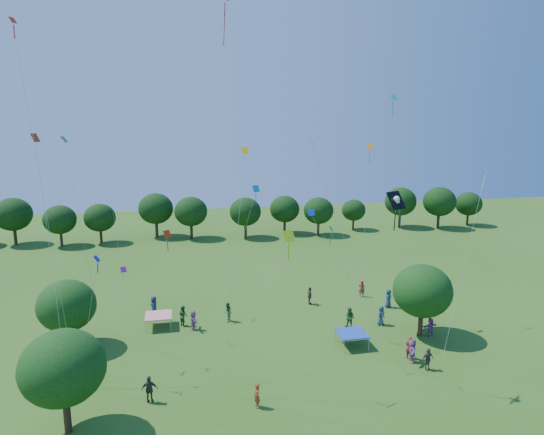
# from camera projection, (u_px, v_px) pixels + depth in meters

# --- Properties ---
(near_tree_west) EXTENTS (4.63, 4.63, 6.01)m
(near_tree_west) POSITION_uv_depth(u_px,v_px,m) (63.00, 368.00, 26.44)
(near_tree_west) COLOR #422B19
(near_tree_west) RESTS_ON ground
(near_tree_north) EXTENTS (4.38, 4.38, 5.36)m
(near_tree_north) POSITION_uv_depth(u_px,v_px,m) (67.00, 306.00, 36.80)
(near_tree_north) COLOR #422B19
(near_tree_north) RESTS_ON ground
(near_tree_east) EXTENTS (4.71, 4.71, 5.97)m
(near_tree_east) POSITION_uv_depth(u_px,v_px,m) (422.00, 291.00, 38.71)
(near_tree_east) COLOR #422B19
(near_tree_east) RESTS_ON ground
(treeline) EXTENTS (88.01, 8.77, 6.77)m
(treeline) POSITION_uv_depth(u_px,v_px,m) (204.00, 211.00, 72.26)
(treeline) COLOR #422B19
(treeline) RESTS_ON ground
(tent_red_stripe) EXTENTS (2.20, 2.20, 1.10)m
(tent_red_stripe) POSITION_uv_depth(u_px,v_px,m) (158.00, 315.00, 40.91)
(tent_red_stripe) COLOR red
(tent_red_stripe) RESTS_ON ground
(tent_blue) EXTENTS (2.20, 2.20, 1.10)m
(tent_blue) POSITION_uv_depth(u_px,v_px,m) (352.00, 333.00, 37.45)
(tent_blue) COLOR #1C41B8
(tent_blue) RESTS_ON ground
(crowd_person_0) EXTENTS (0.95, 0.87, 1.71)m
(crowd_person_0) POSITION_uv_depth(u_px,v_px,m) (381.00, 315.00, 41.38)
(crowd_person_0) COLOR navy
(crowd_person_0) RESTS_ON ground
(crowd_person_1) EXTENTS (0.44, 0.62, 1.55)m
(crowd_person_1) POSITION_uv_depth(u_px,v_px,m) (257.00, 396.00, 29.38)
(crowd_person_1) COLOR #9C391C
(crowd_person_1) RESTS_ON ground
(crowd_person_2) EXTENTS (0.87, 0.97, 1.74)m
(crowd_person_2) POSITION_uv_depth(u_px,v_px,m) (183.00, 316.00, 41.29)
(crowd_person_2) COLOR #2D5A26
(crowd_person_2) RESTS_ON ground
(crowd_person_3) EXTENTS (0.86, 1.22, 1.71)m
(crowd_person_3) POSITION_uv_depth(u_px,v_px,m) (55.00, 390.00, 29.89)
(crowd_person_3) COLOR #A3A083
(crowd_person_3) RESTS_ON ground
(crowd_person_4) EXTENTS (0.53, 1.03, 1.70)m
(crowd_person_4) POSITION_uv_depth(u_px,v_px,m) (310.00, 296.00, 46.07)
(crowd_person_4) COLOR #423735
(crowd_person_4) RESTS_ON ground
(crowd_person_5) EXTENTS (1.01, 1.77, 1.80)m
(crowd_person_5) POSITION_uv_depth(u_px,v_px,m) (412.00, 351.00, 34.94)
(crowd_person_5) COLOR #965897
(crowd_person_5) RESTS_ON ground
(crowd_person_6) EXTENTS (0.54, 0.94, 1.86)m
(crowd_person_6) POSITION_uv_depth(u_px,v_px,m) (154.00, 306.00, 43.26)
(crowd_person_6) COLOR navy
(crowd_person_6) RESTS_ON ground
(crowd_person_7) EXTENTS (0.74, 0.66, 1.66)m
(crowd_person_7) POSITION_uv_depth(u_px,v_px,m) (362.00, 289.00, 48.11)
(crowd_person_7) COLOR maroon
(crowd_person_7) RESTS_ON ground
(crowd_person_8) EXTENTS (0.95, 0.96, 1.77)m
(crowd_person_8) POSITION_uv_depth(u_px,v_px,m) (350.00, 318.00, 40.77)
(crowd_person_8) COLOR #2E5B27
(crowd_person_8) RESTS_ON ground
(crowd_person_9) EXTENTS (1.25, 0.93, 1.75)m
(crowd_person_9) POSITION_uv_depth(u_px,v_px,m) (73.00, 361.00, 33.47)
(crowd_person_9) COLOR #B49F90
(crowd_person_9) RESTS_ON ground
(crowd_person_10) EXTENTS (1.05, 0.53, 1.73)m
(crowd_person_10) POSITION_uv_depth(u_px,v_px,m) (150.00, 389.00, 29.93)
(crowd_person_10) COLOR #3A332E
(crowd_person_10) RESTS_ON ground
(crowd_person_11) EXTENTS (0.72, 1.61, 1.67)m
(crowd_person_11) POSITION_uv_depth(u_px,v_px,m) (193.00, 320.00, 40.42)
(crowd_person_11) COLOR #955793
(crowd_person_11) RESTS_ON ground
(crowd_person_12) EXTENTS (0.86, 0.98, 1.76)m
(crowd_person_12) POSITION_uv_depth(u_px,v_px,m) (388.00, 298.00, 45.30)
(crowd_person_12) COLOR navy
(crowd_person_12) RESTS_ON ground
(crowd_person_13) EXTENTS (0.76, 0.71, 1.72)m
(crowd_person_13) POSITION_uv_depth(u_px,v_px,m) (410.00, 348.00, 35.47)
(crowd_person_13) COLOR maroon
(crowd_person_13) RESTS_ON ground
(crowd_person_14) EXTENTS (0.57, 0.90, 1.72)m
(crowd_person_14) POSITION_uv_depth(u_px,v_px,m) (228.00, 312.00, 42.08)
(crowd_person_14) COLOR #2A5B27
(crowd_person_14) RESTS_ON ground
(crowd_person_15) EXTENTS (1.19, 1.07, 1.70)m
(crowd_person_15) POSITION_uv_depth(u_px,v_px,m) (73.00, 329.00, 38.74)
(crowd_person_15) COLOR beige
(crowd_person_15) RESTS_ON ground
(crowd_person_16) EXTENTS (1.01, 0.59, 1.61)m
(crowd_person_16) POSITION_uv_depth(u_px,v_px,m) (428.00, 359.00, 33.87)
(crowd_person_16) COLOR #484039
(crowd_person_16) RESTS_ON ground
(crowd_person_17) EXTENTS (1.53, 0.76, 1.57)m
(crowd_person_17) POSITION_uv_depth(u_px,v_px,m) (430.00, 327.00, 39.19)
(crowd_person_17) COLOR #9A5A98
(crowd_person_17) RESTS_ON ground
(pirate_kite) EXTENTS (1.40, 1.25, 11.58)m
(pirate_kite) POSITION_uv_depth(u_px,v_px,m) (396.00, 203.00, 29.83)
(pirate_kite) COLOR black
(red_high_kite) EXTENTS (1.67, 9.12, 25.25)m
(red_high_kite) POSITION_uv_depth(u_px,v_px,m) (224.00, 60.00, 34.91)
(red_high_kite) COLOR red
(small_kite_0) EXTENTS (1.84, 4.58, 15.04)m
(small_kite_0) POSITION_uv_depth(u_px,v_px,m) (41.00, 180.00, 32.60)
(small_kite_0) COLOR #C73D0B
(small_kite_1) EXTENTS (1.12, 2.71, 21.24)m
(small_kite_1) POSITION_uv_depth(u_px,v_px,m) (36.00, 152.00, 27.76)
(small_kite_1) COLOR #FE310D
(small_kite_2) EXTENTS (1.28, 1.48, 14.04)m
(small_kite_2) POSITION_uv_depth(u_px,v_px,m) (368.00, 178.00, 39.89)
(small_kite_2) COLOR orange
(small_kite_3) EXTENTS (3.59, 2.26, 7.87)m
(small_kite_3) POSITION_uv_depth(u_px,v_px,m) (336.00, 245.00, 38.18)
(small_kite_3) COLOR #177F3B
(small_kite_4) EXTENTS (1.64, 0.51, 7.48)m
(small_kite_4) POSITION_uv_depth(u_px,v_px,m) (95.00, 278.00, 30.89)
(small_kite_4) COLOR #1212BB
(small_kite_5) EXTENTS (3.14, 0.94, 6.54)m
(small_kite_5) POSITION_uv_depth(u_px,v_px,m) (114.00, 292.00, 31.46)
(small_kite_5) COLOR #781689
(small_kite_6) EXTENTS (2.44, 0.68, 12.97)m
(small_kite_6) POSITION_uv_depth(u_px,v_px,m) (477.00, 207.00, 31.74)
(small_kite_6) COLOR silver
(small_kite_7) EXTENTS (2.54, 4.53, 10.92)m
(small_kite_7) POSITION_uv_depth(u_px,v_px,m) (250.00, 211.00, 38.95)
(small_kite_7) COLOR #0D8ECE
(small_kite_8) EXTENTS (1.45, 4.71, 7.58)m
(small_kite_8) POSITION_uv_depth(u_px,v_px,m) (166.00, 246.00, 38.11)
(small_kite_8) COLOR red
(small_kite_9) EXTENTS (1.35, 2.54, 14.50)m
(small_kite_9) POSITION_uv_depth(u_px,v_px,m) (238.00, 227.00, 27.00)
(small_kite_9) COLOR #CE9D0A
(small_kite_10) EXTENTS (4.68, 0.75, 9.34)m
(small_kite_10) POSITION_uv_depth(u_px,v_px,m) (282.00, 253.00, 29.47)
(small_kite_10) COLOR #C0DD13
(small_kite_11) EXTENTS (0.92, 4.45, 14.83)m
(small_kite_11) POSITION_uv_depth(u_px,v_px,m) (74.00, 189.00, 35.04)
(small_kite_11) COLOR #177815
(small_kite_12) EXTENTS (5.91, 0.60, 9.98)m
(small_kite_12) POSITION_uv_depth(u_px,v_px,m) (329.00, 244.00, 33.52)
(small_kite_12) COLOR blue
(small_kite_13) EXTENTS (5.83, 0.86, 14.80)m
(small_kite_13) POSITION_uv_depth(u_px,v_px,m) (330.00, 196.00, 32.12)
(small_kite_13) COLOR #8C1773
(small_kite_14) EXTENTS (2.14, 4.17, 21.41)m
(small_kite_14) POSITION_uv_depth(u_px,v_px,m) (103.00, 134.00, 41.83)
(small_kite_14) COLOR silver
(small_kite_15) EXTENTS (2.10, 0.56, 18.02)m
(small_kite_15) POSITION_uv_depth(u_px,v_px,m) (396.00, 149.00, 40.85)
(small_kite_15) COLOR #0CB6AE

